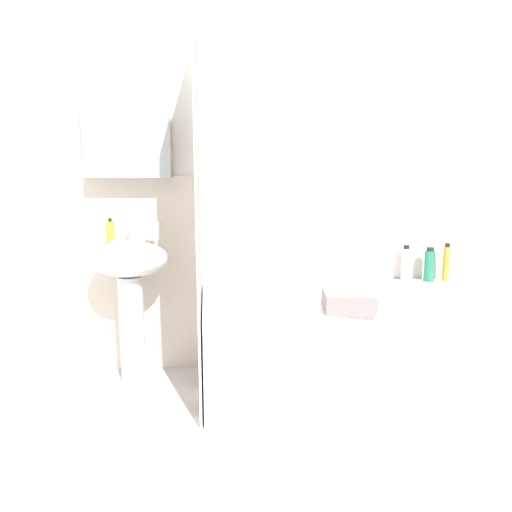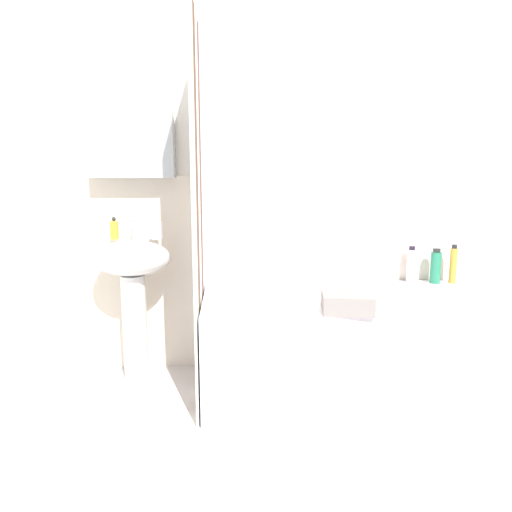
{
  "view_description": "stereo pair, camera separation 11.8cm",
  "coord_description": "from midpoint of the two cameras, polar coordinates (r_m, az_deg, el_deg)",
  "views": [
    {
      "loc": [
        -0.41,
        -1.63,
        1.2
      ],
      "look_at": [
        -0.16,
        0.82,
        0.78
      ],
      "focal_mm": 33.03,
      "sensor_mm": 36.0,
      "label": 1
    },
    {
      "loc": [
        -0.29,
        -1.64,
        1.2
      ],
      "look_at": [
        -0.16,
        0.82,
        0.78
      ],
      "focal_mm": 33.03,
      "sensor_mm": 36.0,
      "label": 2
    }
  ],
  "objects": [
    {
      "name": "body_wash_bottle",
      "position": [
        3.09,
        16.63,
        -0.92
      ],
      "size": [
        0.05,
        0.05,
        0.23
      ],
      "color": "white",
      "rests_on": "bathtub"
    },
    {
      "name": "bathtub",
      "position": [
        2.74,
        9.82,
        -10.25
      ],
      "size": [
        1.62,
        0.76,
        0.54
      ],
      "primitive_type": "cube",
      "color": "white",
      "rests_on": "ground_plane"
    },
    {
      "name": "sink",
      "position": [
        2.77,
        -16.2,
        -2.89
      ],
      "size": [
        0.44,
        0.34,
        0.84
      ],
      "color": "white",
      "rests_on": "ground_plane"
    },
    {
      "name": "towel_folded",
      "position": [
        2.37,
        9.72,
        -5.34
      ],
      "size": [
        0.27,
        0.27,
        0.09
      ],
      "primitive_type": "cube",
      "rotation": [
        0.0,
        0.0,
        -0.14
      ],
      "color": "gray",
      "rests_on": "bathtub"
    },
    {
      "name": "faucet",
      "position": [
        2.81,
        -16.19,
        3.16
      ],
      "size": [
        0.03,
        0.12,
        0.12
      ],
      "color": "silver",
      "rests_on": "sink"
    },
    {
      "name": "lotion_bottle",
      "position": [
        3.16,
        21.07,
        -0.81
      ],
      "size": [
        0.04,
        0.04,
        0.24
      ],
      "color": "gold",
      "rests_on": "bathtub"
    },
    {
      "name": "shower_curtain",
      "position": [
        2.48,
        -8.37,
        4.96
      ],
      "size": [
        0.01,
        0.76,
        2.0
      ],
      "color": "white",
      "rests_on": "ground_plane"
    },
    {
      "name": "soap_dispenser",
      "position": [
        2.82,
        -18.37,
        2.97
      ],
      "size": [
        0.05,
        0.05,
        0.13
      ],
      "color": "gold",
      "rests_on": "sink"
    },
    {
      "name": "ground_plane",
      "position": [
        2.07,
        5.6,
        -26.53
      ],
      "size": [
        4.8,
        5.6,
        0.04
      ],
      "primitive_type": "cube",
      "color": "silver"
    },
    {
      "name": "shampoo_bottle",
      "position": [
        3.12,
        19.26,
        -1.06
      ],
      "size": [
        0.06,
        0.06,
        0.22
      ],
      "color": "#267F5B",
      "rests_on": "bathtub"
    },
    {
      "name": "wall_back_tiled",
      "position": [
        2.91,
        -0.03,
        8.49
      ],
      "size": [
        3.6,
        0.18,
        2.4
      ],
      "color": "white",
      "rests_on": "ground_plane"
    },
    {
      "name": "toothbrush_cup",
      "position": [
        2.77,
        -13.54,
        2.98
      ],
      "size": [
        0.07,
        0.07,
        0.1
      ],
      "primitive_type": "cylinder",
      "color": "silver",
      "rests_on": "sink"
    }
  ]
}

